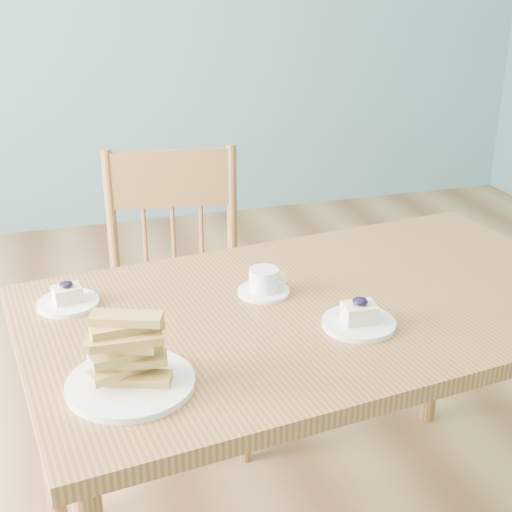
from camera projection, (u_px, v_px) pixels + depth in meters
room at (249, 28)px, 1.60m from camera, size 5.01×5.01×2.71m
dining_table at (320, 329)px, 1.72m from camera, size 1.47×0.95×0.74m
dining_chair at (178, 299)px, 2.28m from camera, size 0.49×0.47×0.95m
cheesecake_plate_near at (359, 319)px, 1.58m from camera, size 0.16×0.16×0.07m
cheesecake_plate_far at (68, 299)px, 1.67m from camera, size 0.14×0.14×0.06m
coffee_cup at (264, 283)px, 1.72m from camera, size 0.13×0.13×0.06m
biscotti_plate at (129, 363)px, 1.34m from camera, size 0.25×0.25×0.15m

